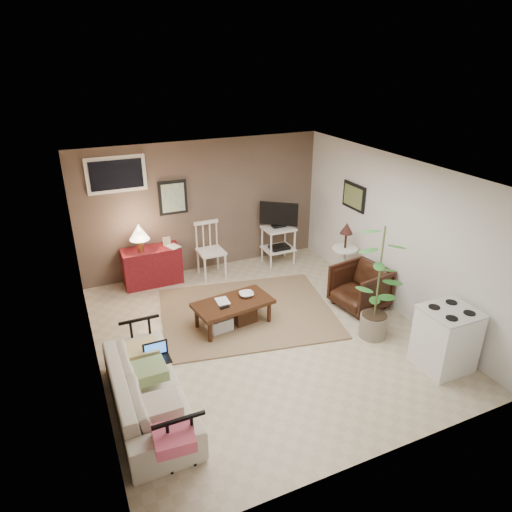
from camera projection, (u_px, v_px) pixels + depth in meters
name	position (u px, v px, depth m)	size (l,w,h in m)	color
floor	(260.00, 334.00, 6.67)	(5.00, 5.00, 0.00)	#C1B293
art_back	(173.00, 198.00, 7.93)	(0.50, 0.03, 0.60)	black
art_right	(354.00, 196.00, 7.75)	(0.03, 0.60, 0.45)	black
window	(116.00, 175.00, 7.39)	(0.96, 0.03, 0.60)	white
rug	(247.00, 312.00, 7.19)	(2.63, 2.11, 0.03)	#8D7052
coffee_table	(233.00, 312.00, 6.77)	(1.21, 0.74, 0.43)	#3D2110
sofa	(148.00, 383.00, 5.11)	(1.95, 0.57, 0.76)	silver
sofa_pillows	(156.00, 388.00, 4.90)	(0.37, 1.85, 0.13)	beige
sofa_end_rails	(158.00, 384.00, 5.17)	(0.52, 1.94, 0.65)	black
laptop	(157.00, 354.00, 5.41)	(0.30, 0.22, 0.20)	black
red_console	(151.00, 263.00, 7.96)	(1.00, 0.44, 1.15)	maroon
spindle_chair	(211.00, 251.00, 8.24)	(0.46, 0.46, 1.00)	white
tv_stand	(279.00, 232.00, 8.67)	(0.61, 0.48, 1.22)	white
side_table	(345.00, 247.00, 7.79)	(0.44, 0.44, 1.16)	white
armchair	(360.00, 285.00, 7.23)	(0.74, 0.70, 0.76)	black
potted_plant	(379.00, 279.00, 6.25)	(0.43, 0.43, 1.73)	gray
stove	(446.00, 338.00, 5.83)	(0.65, 0.60, 0.85)	white
bowl	(246.00, 290.00, 6.82)	(0.22, 0.05, 0.22)	#3D2110
book_table	(216.00, 296.00, 6.62)	(0.18, 0.02, 0.25)	#3D2110
book_console	(169.00, 242.00, 7.82)	(0.18, 0.02, 0.24)	#3D2110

